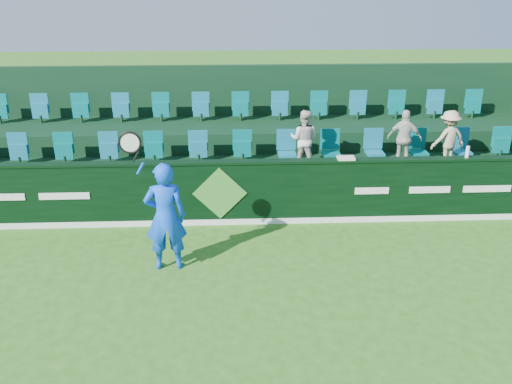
{
  "coord_description": "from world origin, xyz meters",
  "views": [
    {
      "loc": [
        0.23,
        -6.8,
        4.97
      ],
      "look_at": [
        0.68,
        2.8,
        1.15
      ],
      "focal_mm": 40.0,
      "sensor_mm": 36.0,
      "label": 1
    }
  ],
  "objects_px": {
    "spectator_left": "(304,139)",
    "drinks_bottle": "(467,152)",
    "spectator_right": "(449,138)",
    "tennis_player": "(165,216)",
    "spectator_middle": "(404,138)",
    "towel": "(346,158)"
  },
  "relations": [
    {
      "from": "tennis_player",
      "to": "spectator_middle",
      "type": "bearing_deg",
      "value": 30.73
    },
    {
      "from": "towel",
      "to": "drinks_bottle",
      "type": "relative_size",
      "value": 1.44
    },
    {
      "from": "spectator_right",
      "to": "towel",
      "type": "bearing_deg",
      "value": 9.99
    },
    {
      "from": "spectator_right",
      "to": "towel",
      "type": "relative_size",
      "value": 3.65
    },
    {
      "from": "spectator_left",
      "to": "spectator_middle",
      "type": "xyz_separation_m",
      "value": [
        2.22,
        0.0,
        -0.01
      ]
    },
    {
      "from": "spectator_left",
      "to": "spectator_right",
      "type": "bearing_deg",
      "value": -159.01
    },
    {
      "from": "spectator_middle",
      "to": "tennis_player",
      "type": "bearing_deg",
      "value": 50.18
    },
    {
      "from": "spectator_left",
      "to": "towel",
      "type": "distance_m",
      "value": 1.33
    },
    {
      "from": "tennis_player",
      "to": "spectator_left",
      "type": "xyz_separation_m",
      "value": [
        2.75,
        2.96,
        0.46
      ]
    },
    {
      "from": "spectator_middle",
      "to": "drinks_bottle",
      "type": "height_order",
      "value": "spectator_middle"
    },
    {
      "from": "spectator_left",
      "to": "drinks_bottle",
      "type": "xyz_separation_m",
      "value": [
        3.19,
        -1.12,
        0.02
      ]
    },
    {
      "from": "spectator_middle",
      "to": "towel",
      "type": "xyz_separation_m",
      "value": [
        -1.51,
        -1.12,
        -0.06
      ]
    },
    {
      "from": "spectator_left",
      "to": "drinks_bottle",
      "type": "distance_m",
      "value": 3.38
    },
    {
      "from": "spectator_right",
      "to": "towel",
      "type": "height_order",
      "value": "spectator_right"
    },
    {
      "from": "tennis_player",
      "to": "spectator_left",
      "type": "relative_size",
      "value": 2.0
    },
    {
      "from": "tennis_player",
      "to": "spectator_right",
      "type": "height_order",
      "value": "tennis_player"
    },
    {
      "from": "towel",
      "to": "spectator_left",
      "type": "bearing_deg",
      "value": 122.39
    },
    {
      "from": "spectator_left",
      "to": "drinks_bottle",
      "type": "height_order",
      "value": "spectator_left"
    },
    {
      "from": "tennis_player",
      "to": "drinks_bottle",
      "type": "relative_size",
      "value": 10.94
    },
    {
      "from": "tennis_player",
      "to": "spectator_middle",
      "type": "relative_size",
      "value": 2.04
    },
    {
      "from": "tennis_player",
      "to": "spectator_middle",
      "type": "height_order",
      "value": "tennis_player"
    },
    {
      "from": "spectator_middle",
      "to": "spectator_right",
      "type": "height_order",
      "value": "spectator_middle"
    }
  ]
}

